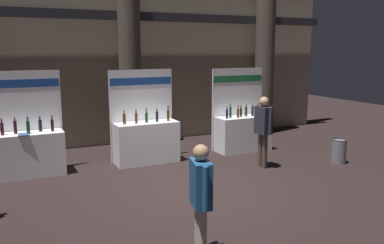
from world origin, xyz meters
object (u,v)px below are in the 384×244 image
(trash_bin, at_px, (339,151))
(visitor_2, at_px, (263,125))
(visitor_0, at_px, (201,193))
(exhibitor_booth_1, at_px, (146,139))
(exhibitor_booth_2, at_px, (243,130))
(exhibitor_booth_0, at_px, (23,150))

(trash_bin, bearing_deg, visitor_2, 165.10)
(visitor_2, bearing_deg, trash_bin, 69.41)
(visitor_0, bearing_deg, visitor_2, -31.42)
(exhibitor_booth_1, relative_size, visitor_2, 1.35)
(visitor_0, bearing_deg, trash_bin, -48.32)
(exhibitor_booth_2, xyz_separation_m, trash_bin, (1.44, -2.11, -0.28))
(exhibitor_booth_2, height_order, trash_bin, exhibitor_booth_2)
(exhibitor_booth_2, relative_size, visitor_0, 1.42)
(exhibitor_booth_1, xyz_separation_m, visitor_2, (2.33, -1.62, 0.41))
(exhibitor_booth_0, xyz_separation_m, trash_bin, (7.04, -2.25, -0.29))
(trash_bin, bearing_deg, exhibitor_booth_0, 162.29)
(visitor_0, xyz_separation_m, visitor_2, (3.27, 3.23, 0.07))
(exhibitor_booth_0, distance_m, visitor_0, 5.31)
(trash_bin, distance_m, visitor_0, 5.89)
(visitor_2, bearing_deg, exhibitor_booth_1, -130.57)
(exhibitor_booth_1, distance_m, visitor_0, 4.95)
(exhibitor_booth_2, xyz_separation_m, visitor_0, (-3.74, -4.83, 0.37))
(exhibitor_booth_0, height_order, visitor_2, exhibitor_booth_0)
(exhibitor_booth_1, height_order, visitor_2, exhibitor_booth_1)
(exhibitor_booth_2, distance_m, trash_bin, 2.57)
(exhibitor_booth_0, relative_size, trash_bin, 3.88)
(exhibitor_booth_1, bearing_deg, exhibitor_booth_2, -0.34)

